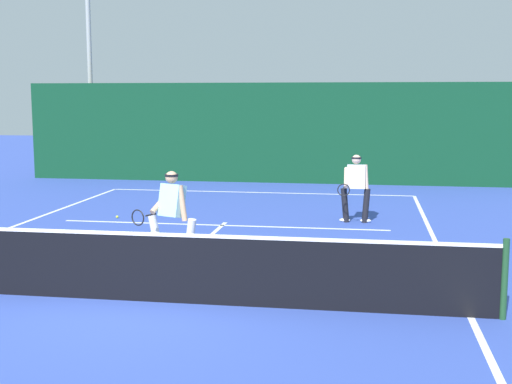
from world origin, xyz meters
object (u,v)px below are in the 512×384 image
player_far (356,185)px  tennis_ball_extra (152,232)px  light_pole (89,37)px  player_near (172,212)px  tennis_ball (117,217)px

player_far → tennis_ball_extra: size_ratio=24.67×
tennis_ball_extra → light_pole: (-5.94, 11.03, 5.21)m
player_near → player_far: 5.55m
player_far → tennis_ball: size_ratio=24.67×
tennis_ball → tennis_ball_extra: same height
player_far → light_pole: (-10.33, 8.94, 4.35)m
tennis_ball → tennis_ball_extra: 2.24m
tennis_ball → player_near: bearing=-57.7°
tennis_ball → light_pole: (-4.50, 9.32, 5.21)m
player_near → tennis_ball_extra: bearing=-40.7°
player_near → tennis_ball: 4.98m
player_far → light_pole: bearing=-42.4°
player_near → tennis_ball_extra: size_ratio=25.33×
player_near → light_pole: light_pole is taller
player_far → tennis_ball_extra: player_far is taller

